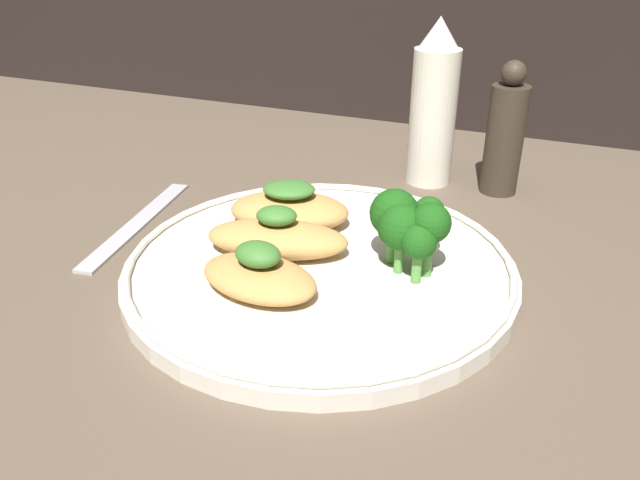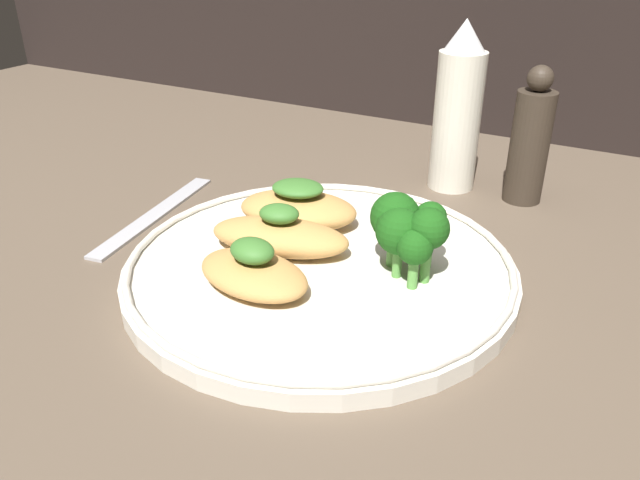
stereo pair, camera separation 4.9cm
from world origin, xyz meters
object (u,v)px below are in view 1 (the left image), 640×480
plate (320,267)px  sauce_bottle (433,107)px  broccoli_bunch (408,224)px  pepper_grinder (505,135)px

plate → sauce_bottle: (3.02, 23.65, 7.30)cm
broccoli_bunch → sauce_bottle: size_ratio=0.38×
plate → sauce_bottle: size_ratio=1.80×
broccoli_bunch → pepper_grinder: pepper_grinder is taller
broccoli_bunch → sauce_bottle: (-3.56, 22.03, 2.95)cm
plate → broccoli_bunch: 8.05cm
plate → broccoli_bunch: broccoli_bunch is taller
broccoli_bunch → pepper_grinder: 22.41cm
plate → sauce_bottle: 24.94cm
plate → pepper_grinder: bearing=65.9°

